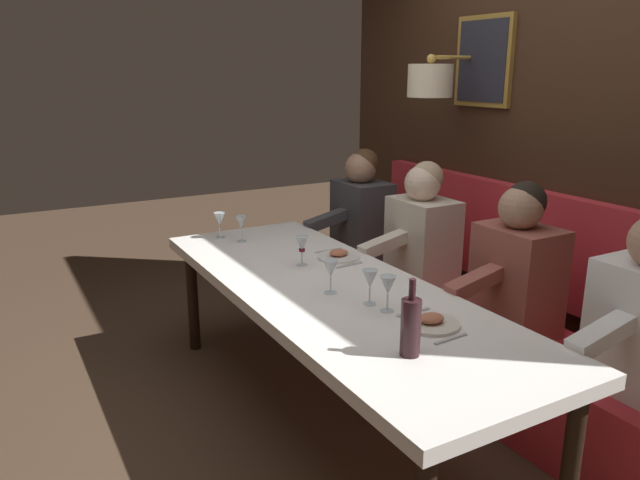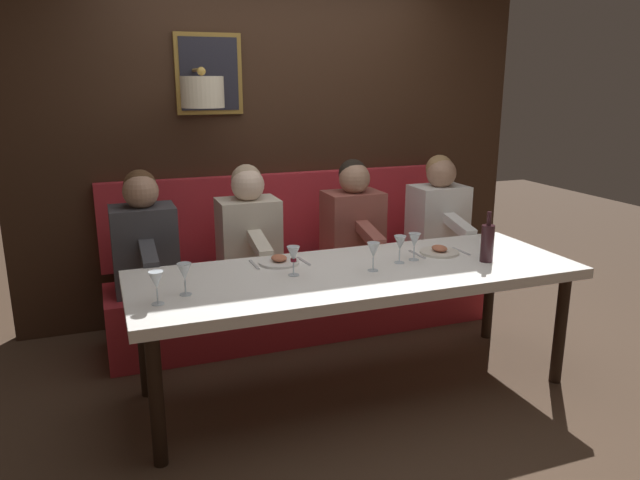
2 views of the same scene
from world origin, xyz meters
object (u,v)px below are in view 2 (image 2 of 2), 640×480
at_px(diner_nearest, 438,212).
at_px(diner_far, 144,237).
at_px(wine_glass_3, 400,244).
at_px(wine_bottle, 487,242).
at_px(dining_table, 358,280).
at_px(diner_near, 353,219).
at_px(wine_glass_4, 156,281).
at_px(wine_glass_2, 373,251).
at_px(wine_glass_5, 184,272).
at_px(wine_glass_1, 414,241).
at_px(wine_glass_0, 293,255).
at_px(diner_middle, 249,228).

height_order(diner_nearest, diner_far, same).
height_order(wine_glass_3, wine_bottle, wine_bottle).
xyz_separation_m(dining_table, diner_far, (0.88, 1.09, 0.14)).
xyz_separation_m(diner_near, wine_glass_4, (-1.04, 1.47, 0.04)).
distance_m(wine_glass_2, wine_glass_3, 0.22).
relative_size(diner_far, wine_glass_4, 4.82).
bearing_deg(dining_table, diner_near, -21.88).
distance_m(diner_near, wine_glass_5, 1.64).
distance_m(wine_glass_5, wine_bottle, 1.75).
bearing_deg(wine_glass_2, wine_glass_1, -71.76).
bearing_deg(diner_near, dining_table, 158.12).
bearing_deg(wine_glass_2, diner_near, -16.92).
height_order(wine_glass_1, wine_bottle, wine_bottle).
xyz_separation_m(diner_near, wine_glass_3, (-0.85, 0.07, 0.04)).
relative_size(diner_near, wine_glass_0, 4.82).
bearing_deg(wine_bottle, diner_far, 61.75).
height_order(wine_glass_2, wine_glass_5, same).
xyz_separation_m(wine_glass_5, wine_bottle, (-0.04, -1.75, -0.00)).
xyz_separation_m(diner_near, wine_glass_5, (-0.96, 1.33, 0.04)).
bearing_deg(diner_near, wine_bottle, -157.24).
height_order(wine_glass_0, wine_glass_1, same).
distance_m(diner_middle, wine_glass_5, 1.11).
bearing_deg(diner_nearest, diner_far, 90.00).
distance_m(wine_glass_0, wine_glass_5, 0.61).
distance_m(diner_near, diner_far, 1.44).
relative_size(wine_glass_4, wine_bottle, 0.55).
bearing_deg(wine_glass_0, diner_middle, 2.65).
distance_m(dining_table, wine_glass_5, 0.99).
distance_m(diner_middle, wine_glass_3, 1.10).
bearing_deg(diner_middle, wine_glass_1, -136.02).
height_order(diner_nearest, wine_glass_4, diner_nearest).
bearing_deg(diner_near, diner_nearest, -90.00).
height_order(diner_nearest, wine_bottle, diner_nearest).
height_order(diner_nearest, wine_glass_3, diner_nearest).
distance_m(wine_glass_1, wine_glass_4, 1.52).
height_order(diner_middle, wine_glass_2, diner_middle).
height_order(dining_table, wine_bottle, wine_bottle).
distance_m(dining_table, diner_near, 0.96).
distance_m(wine_glass_0, wine_glass_2, 0.45).
xyz_separation_m(wine_glass_0, wine_glass_1, (0.02, -0.76, 0.00)).
bearing_deg(wine_glass_3, wine_bottle, -107.07).
bearing_deg(wine_glass_0, wine_glass_1, -88.12).
distance_m(wine_glass_4, wine_glass_5, 0.17).
height_order(diner_far, wine_glass_3, diner_far).
bearing_deg(diner_near, wine_glass_0, 139.59).
xyz_separation_m(diner_middle, wine_glass_0, (-0.85, -0.04, 0.04)).
bearing_deg(diner_nearest, diner_near, 90.00).
bearing_deg(wine_glass_4, wine_glass_0, -75.60).
bearing_deg(wine_glass_3, diner_nearest, -42.38).
bearing_deg(diner_near, wine_glass_5, 125.86).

